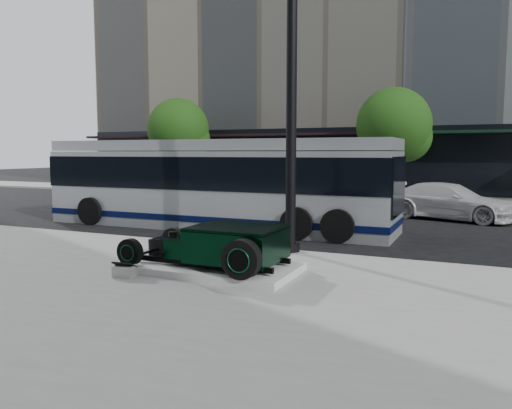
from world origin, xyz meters
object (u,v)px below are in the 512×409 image
at_px(lamppost, 291,91).
at_px(transit_bus, 215,183).
at_px(hot_rod, 227,244).
at_px(white_sedan, 449,201).

relative_size(lamppost, transit_bus, 0.68).
height_order(hot_rod, white_sedan, white_sedan).
relative_size(hot_rod, transit_bus, 0.27).
bearing_deg(hot_rod, lamppost, 81.21).
height_order(lamppost, white_sedan, lamppost).
xyz_separation_m(hot_rod, lamppost, (0.40, 2.57, 3.26)).
xyz_separation_m(transit_bus, white_sedan, (7.14, 5.23, -0.80)).
xyz_separation_m(hot_rod, transit_bus, (-3.58, 6.03, 0.79)).
bearing_deg(lamppost, hot_rod, -98.79).
relative_size(transit_bus, white_sedan, 2.57).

